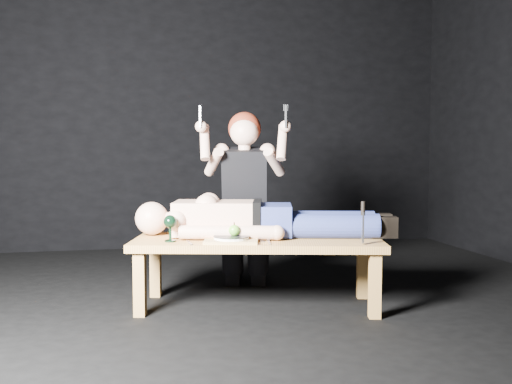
{
  "coord_description": "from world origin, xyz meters",
  "views": [
    {
      "loc": [
        -0.85,
        -3.59,
        1.01
      ],
      "look_at": [
        -0.08,
        0.07,
        0.75
      ],
      "focal_mm": 40.09,
      "sensor_mm": 36.0,
      "label": 1
    }
  ],
  "objects_px": {
    "lying_man": "(266,215)",
    "kneeling_woman": "(245,198)",
    "table": "(258,273)",
    "carving_knife": "(363,223)",
    "serving_tray": "(231,241)",
    "goblet": "(170,228)"
  },
  "relations": [
    {
      "from": "lying_man",
      "to": "kneeling_woman",
      "type": "height_order",
      "value": "kneeling_woman"
    },
    {
      "from": "kneeling_woman",
      "to": "table",
      "type": "bearing_deg",
      "value": -79.46
    },
    {
      "from": "lying_man",
      "to": "carving_knife",
      "type": "height_order",
      "value": "lying_man"
    },
    {
      "from": "table",
      "to": "serving_tray",
      "type": "relative_size",
      "value": 4.85
    },
    {
      "from": "table",
      "to": "carving_knife",
      "type": "xyz_separation_m",
      "value": [
        0.57,
        -0.37,
        0.36
      ]
    },
    {
      "from": "lying_man",
      "to": "serving_tray",
      "type": "bearing_deg",
      "value": -127.6
    },
    {
      "from": "serving_tray",
      "to": "carving_knife",
      "type": "relative_size",
      "value": 1.25
    },
    {
      "from": "kneeling_woman",
      "to": "lying_man",
      "type": "bearing_deg",
      "value": -70.63
    },
    {
      "from": "table",
      "to": "carving_knife",
      "type": "bearing_deg",
      "value": -19.27
    },
    {
      "from": "table",
      "to": "carving_knife",
      "type": "height_order",
      "value": "carving_knife"
    },
    {
      "from": "goblet",
      "to": "carving_knife",
      "type": "height_order",
      "value": "carving_knife"
    },
    {
      "from": "carving_knife",
      "to": "table",
      "type": "bearing_deg",
      "value": 160.73
    },
    {
      "from": "table",
      "to": "goblet",
      "type": "bearing_deg",
      "value": -164.86
    },
    {
      "from": "goblet",
      "to": "carving_knife",
      "type": "distance_m",
      "value": 1.19
    },
    {
      "from": "kneeling_woman",
      "to": "carving_knife",
      "type": "bearing_deg",
      "value": -46.63
    },
    {
      "from": "serving_tray",
      "to": "kneeling_woman",
      "type": "bearing_deg",
      "value": 72.26
    },
    {
      "from": "serving_tray",
      "to": "carving_knife",
      "type": "xyz_separation_m",
      "value": [
        0.77,
        -0.25,
        0.12
      ]
    },
    {
      "from": "table",
      "to": "kneeling_woman",
      "type": "xyz_separation_m",
      "value": [
        0.03,
        0.58,
        0.44
      ]
    },
    {
      "from": "carving_knife",
      "to": "kneeling_woman",
      "type": "bearing_deg",
      "value": 133.35
    },
    {
      "from": "goblet",
      "to": "serving_tray",
      "type": "bearing_deg",
      "value": -15.0
    },
    {
      "from": "table",
      "to": "serving_tray",
      "type": "xyz_separation_m",
      "value": [
        -0.19,
        -0.12,
        0.24
      ]
    },
    {
      "from": "lying_man",
      "to": "carving_knife",
      "type": "xyz_separation_m",
      "value": [
        0.5,
        -0.47,
        -0.01
      ]
    }
  ]
}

